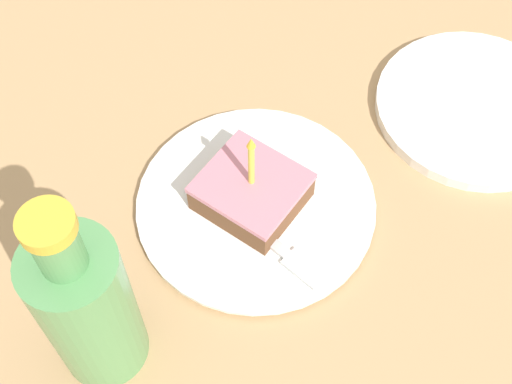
% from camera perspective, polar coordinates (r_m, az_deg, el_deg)
% --- Properties ---
extents(ground_plane, '(2.40, 2.40, 0.04)m').
position_cam_1_polar(ground_plane, '(0.83, -0.39, 0.22)').
color(ground_plane, tan).
rests_on(ground_plane, ground).
extents(plate, '(0.26, 0.26, 0.01)m').
position_cam_1_polar(plate, '(0.78, 0.00, -1.00)').
color(plate, white).
rests_on(plate, ground_plane).
extents(cake_slice, '(0.10, 0.10, 0.11)m').
position_cam_1_polar(cake_slice, '(0.76, -0.36, 0.08)').
color(cake_slice, brown).
rests_on(cake_slice, plate).
extents(fork, '(0.17, 0.04, 0.00)m').
position_cam_1_polar(fork, '(0.75, 1.13, -3.96)').
color(fork, silver).
rests_on(fork, plate).
extents(bottle, '(0.08, 0.08, 0.25)m').
position_cam_1_polar(bottle, '(0.64, -13.63, -8.70)').
color(bottle, '#599959').
rests_on(bottle, ground_plane).
extents(side_plate, '(0.24, 0.24, 0.02)m').
position_cam_1_polar(side_plate, '(0.90, 17.07, 6.52)').
color(side_plate, white).
rests_on(side_plate, ground_plane).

